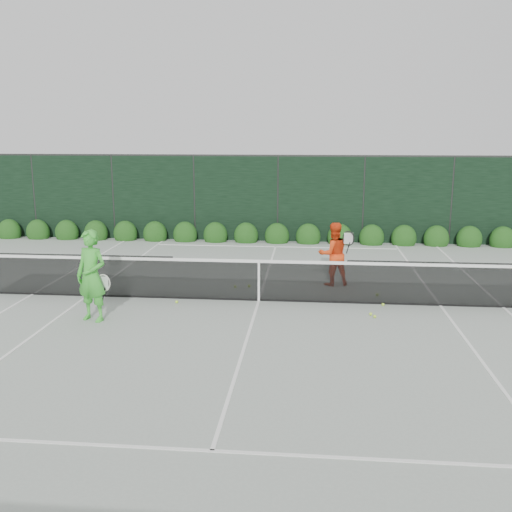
{
  "coord_description": "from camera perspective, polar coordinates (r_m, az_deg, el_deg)",
  "views": [
    {
      "loc": [
        1.14,
        -12.64,
        3.83
      ],
      "look_at": [
        -0.09,
        0.3,
        1.0
      ],
      "focal_mm": 40.0,
      "sensor_mm": 36.0,
      "label": 1
    }
  ],
  "objects": [
    {
      "name": "tennis_balls",
      "position": [
        13.27,
        5.08,
        -4.39
      ],
      "size": [
        4.75,
        2.23,
        0.07
      ],
      "color": "#B6E933",
      "rests_on": "ground"
    },
    {
      "name": "player_woman",
      "position": [
        12.16,
        -16.12,
        -1.92
      ],
      "size": [
        0.8,
        0.65,
        1.9
      ],
      "rotation": [
        0.0,
        0.0,
        -0.32
      ],
      "color": "green",
      "rests_on": "ground"
    },
    {
      "name": "tennis_net",
      "position": [
        13.12,
        0.18,
        -2.28
      ],
      "size": [
        12.9,
        0.1,
        1.07
      ],
      "color": "black",
      "rests_on": "ground"
    },
    {
      "name": "player_man",
      "position": [
        14.57,
        7.75,
        0.2
      ],
      "size": [
        0.96,
        0.82,
        1.61
      ],
      "rotation": [
        0.0,
        0.0,
        3.44
      ],
      "color": "#EB3F13",
      "rests_on": "ground"
    },
    {
      "name": "hedge_row",
      "position": [
        20.15,
        2.11,
        2.0
      ],
      "size": [
        31.66,
        0.65,
        0.94
      ],
      "color": "#11330E",
      "rests_on": "ground"
    },
    {
      "name": "windscreen_fence",
      "position": [
        10.26,
        -1.07,
        -0.76
      ],
      "size": [
        32.0,
        21.07,
        3.06
      ],
      "color": "black",
      "rests_on": "ground"
    },
    {
      "name": "ground",
      "position": [
        13.26,
        0.28,
        -4.51
      ],
      "size": [
        80.0,
        80.0,
        0.0
      ],
      "primitive_type": "plane",
      "color": "gray",
      "rests_on": "ground"
    },
    {
      "name": "court_lines",
      "position": [
        13.26,
        0.28,
        -4.49
      ],
      "size": [
        11.03,
        23.83,
        0.01
      ],
      "color": "white",
      "rests_on": "ground"
    }
  ]
}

